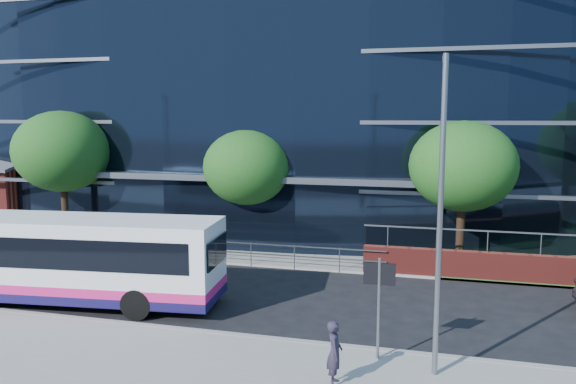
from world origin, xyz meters
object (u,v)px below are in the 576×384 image
(street_sign, at_px, (379,287))
(city_bus, at_px, (64,258))
(tree_far_a, at_px, (62,152))
(tree_far_b, at_px, (247,168))
(pedestrian, at_px, (335,353))
(tree_far_c, at_px, (463,166))
(streetlight_east, at_px, (440,208))

(street_sign, bearing_deg, city_bus, 169.30)
(street_sign, height_order, tree_far_a, tree_far_a)
(street_sign, distance_m, city_bus, 11.58)
(street_sign, xyz_separation_m, tree_far_a, (-17.50, 10.59, 2.71))
(tree_far_b, relative_size, city_bus, 0.52)
(pedestrian, bearing_deg, tree_far_b, 15.98)
(tree_far_c, distance_m, pedestrian, 13.31)
(street_sign, relative_size, tree_far_b, 0.46)
(tree_far_c, relative_size, pedestrian, 4.06)
(tree_far_a, bearing_deg, city_bus, -53.98)
(street_sign, height_order, pedestrian, street_sign)
(street_sign, height_order, tree_far_c, tree_far_c)
(tree_far_a, distance_m, tree_far_b, 10.03)
(tree_far_a, height_order, tree_far_c, tree_far_a)
(tree_far_a, xyz_separation_m, streetlight_east, (19.00, -11.17, -0.42))
(street_sign, xyz_separation_m, tree_far_b, (-7.50, 11.09, 2.06))
(street_sign, bearing_deg, tree_far_c, 76.71)
(tree_far_b, relative_size, pedestrian, 3.77)
(street_sign, relative_size, streetlight_east, 0.35)
(tree_far_a, xyz_separation_m, tree_far_c, (20.00, 0.00, -0.33))
(street_sign, bearing_deg, tree_far_b, 124.08)
(tree_far_b, xyz_separation_m, tree_far_c, (10.00, -0.50, 0.33))
(street_sign, height_order, streetlight_east, streetlight_east)
(street_sign, distance_m, tree_far_b, 13.54)
(street_sign, distance_m, tree_far_c, 11.14)
(pedestrian, bearing_deg, streetlight_east, -74.57)
(street_sign, height_order, tree_far_b, tree_far_b)
(tree_far_b, bearing_deg, tree_far_c, -2.86)
(tree_far_b, bearing_deg, street_sign, -55.92)
(tree_far_a, bearing_deg, tree_far_b, 2.86)
(city_bus, bearing_deg, tree_far_c, 25.62)
(tree_far_c, bearing_deg, tree_far_a, 180.00)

